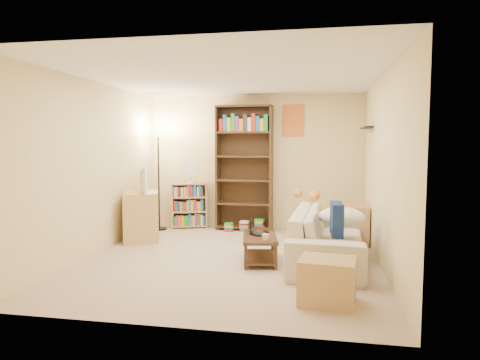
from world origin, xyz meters
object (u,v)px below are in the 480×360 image
object	(u,v)px
sofa	(328,235)
floor_lamp	(158,150)
tabby_cat	(311,195)
side_table	(351,224)
short_bookshelf	(189,205)
laptop	(259,233)
mug	(265,237)
tall_bookshelf	(244,165)
desk_fan	(191,171)
end_cabinet	(327,281)
tv_stand	(141,216)
television	(140,179)
coffee_table	(260,246)

from	to	relation	value
sofa	floor_lamp	distance (m)	3.60
tabby_cat	side_table	distance (m)	0.81
short_bookshelf	laptop	bearing A→B (deg)	-67.56
mug	tabby_cat	bearing A→B (deg)	69.82
mug	side_table	bearing A→B (deg)	53.61
tabby_cat	floor_lamp	distance (m)	2.94
tall_bookshelf	desk_fan	distance (m)	1.02
laptop	side_table	world-z (taller)	side_table
laptop	short_bookshelf	distance (m)	2.56
side_table	mug	bearing A→B (deg)	-126.39
end_cabinet	short_bookshelf	bearing A→B (deg)	125.84
sofa	end_cabinet	bearing A→B (deg)	-178.41
tall_bookshelf	side_table	xyz separation A→B (m)	(1.88, -0.77, -0.91)
tv_stand	television	world-z (taller)	television
tv_stand	television	distance (m)	0.62
coffee_table	side_table	distance (m)	1.88
television	coffee_table	bearing A→B (deg)	-135.79
mug	end_cabinet	distance (m)	1.34
tall_bookshelf	side_table	bearing A→B (deg)	-21.56
mug	television	distance (m)	2.62
mug	short_bookshelf	bearing A→B (deg)	126.24
television	short_bookshelf	bearing A→B (deg)	-43.91
mug	floor_lamp	world-z (taller)	floor_lamp
sofa	tv_stand	size ratio (longest dim) A/B	3.01
laptop	end_cabinet	size ratio (longest dim) A/B	0.69
tv_stand	end_cabinet	bearing A→B (deg)	-58.99
sofa	short_bookshelf	bearing A→B (deg)	57.81
television	floor_lamp	xyz separation A→B (m)	(-0.02, 0.86, 0.46)
short_bookshelf	side_table	xyz separation A→B (m)	(2.94, -0.77, -0.12)
short_bookshelf	sofa	bearing A→B (deg)	-51.90
tv_stand	side_table	distance (m)	3.44
tv_stand	tall_bookshelf	bearing A→B (deg)	15.56
tv_stand	end_cabinet	world-z (taller)	tv_stand
laptop	tv_stand	distance (m)	2.26
tabby_cat	coffee_table	distance (m)	1.51
coffee_table	tv_stand	xyz separation A→B (m)	(-2.12, 0.98, 0.18)
tabby_cat	desk_fan	bearing A→B (deg)	159.46
television	floor_lamp	world-z (taller)	floor_lamp
laptop	mug	bearing A→B (deg)	165.21
short_bookshelf	end_cabinet	distance (m)	4.29
short_bookshelf	side_table	world-z (taller)	short_bookshelf
floor_lamp	sofa	bearing A→B (deg)	-26.60
television	desk_fan	world-z (taller)	desk_fan
mug	end_cabinet	bearing A→B (deg)	-55.04
desk_fan	television	bearing A→B (deg)	-115.62
coffee_table	tabby_cat	bearing A→B (deg)	52.76
sofa	coffee_table	size ratio (longest dim) A/B	2.78
floor_lamp	coffee_table	bearing A→B (deg)	-40.67
end_cabinet	tv_stand	bearing A→B (deg)	142.13
tv_stand	tall_bookshelf	xyz separation A→B (m)	(1.54, 1.15, 0.81)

